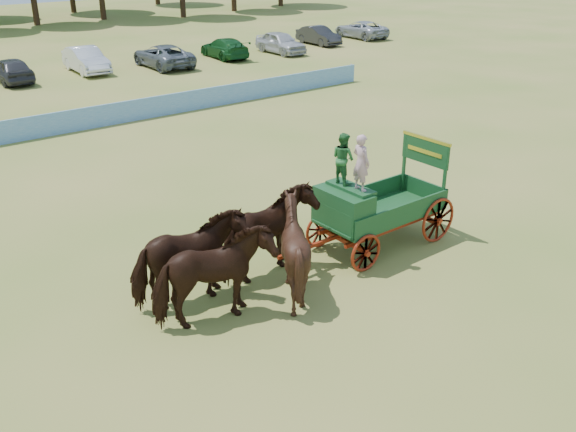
% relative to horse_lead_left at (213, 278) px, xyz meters
% --- Properties ---
extents(ground, '(160.00, 160.00, 0.00)m').
position_rel_horse_lead_left_xyz_m(ground, '(9.45, -0.22, -1.21)').
color(ground, olive).
rests_on(ground, ground).
extents(horse_lead_left, '(3.05, 1.78, 2.42)m').
position_rel_horse_lead_left_xyz_m(horse_lead_left, '(0.00, 0.00, 0.00)').
color(horse_lead_left, black).
rests_on(horse_lead_left, ground).
extents(horse_lead_right, '(2.99, 1.60, 2.42)m').
position_rel_horse_lead_left_xyz_m(horse_lead_right, '(0.00, 1.10, 0.00)').
color(horse_lead_right, black).
rests_on(horse_lead_right, ground).
extents(horse_wheel_left, '(2.62, 2.45, 2.42)m').
position_rel_horse_lead_left_xyz_m(horse_wheel_left, '(2.40, -0.00, 0.00)').
color(horse_wheel_left, black).
rests_on(horse_wheel_left, ground).
extents(horse_wheel_right, '(3.03, 1.74, 2.42)m').
position_rel_horse_lead_left_xyz_m(horse_wheel_right, '(2.40, 1.10, 0.00)').
color(horse_wheel_right, black).
rests_on(horse_wheel_right, ground).
extents(farm_dray, '(5.99, 2.00, 3.71)m').
position_rel_horse_lead_left_xyz_m(farm_dray, '(5.38, 0.57, 0.38)').
color(farm_dray, '#992B0F').
rests_on(farm_dray, ground).
extents(sponsor_banner, '(26.00, 0.08, 1.05)m').
position_rel_horse_lead_left_xyz_m(sponsor_banner, '(8.45, 17.78, -0.68)').
color(sponsor_banner, '#2170B5').
rests_on(sponsor_banner, ground).
extents(parked_cars, '(53.50, 7.06, 1.64)m').
position_rel_horse_lead_left_xyz_m(parked_cars, '(9.99, 29.76, -0.45)').
color(parked_cars, silver).
rests_on(parked_cars, ground).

